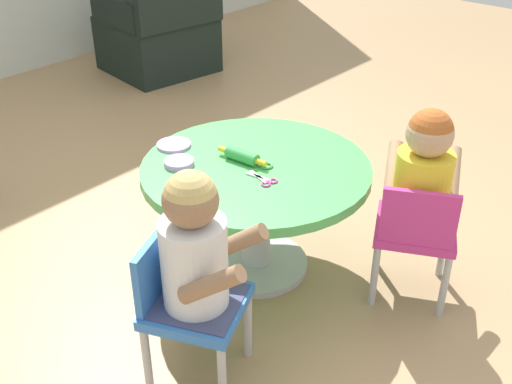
% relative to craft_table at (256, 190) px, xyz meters
% --- Properties ---
extents(ground_plane, '(10.00, 10.00, 0.00)m').
position_rel_craft_table_xyz_m(ground_plane, '(0.00, 0.00, -0.38)').
color(ground_plane, tan).
extents(craft_table, '(0.91, 0.91, 0.49)m').
position_rel_craft_table_xyz_m(craft_table, '(0.00, 0.00, 0.00)').
color(craft_table, silver).
rests_on(craft_table, ground).
extents(child_chair_left, '(0.39, 0.39, 0.54)m').
position_rel_craft_table_xyz_m(child_chair_left, '(-0.59, -0.22, -0.07)').
color(child_chair_left, '#B7B7BC').
rests_on(child_chair_left, ground).
extents(seated_child_left, '(0.38, 0.42, 0.51)m').
position_rel_craft_table_xyz_m(seated_child_left, '(-0.58, -0.26, 0.15)').
color(seated_child_left, '#3F4772').
rests_on(seated_child_left, ground).
extents(child_chair_right, '(0.40, 0.40, 0.54)m').
position_rel_craft_table_xyz_m(child_chair_right, '(0.26, -0.58, -0.07)').
color(child_chair_right, '#B7B7BC').
rests_on(child_chair_right, ground).
extents(seated_child_right, '(0.43, 0.40, 0.51)m').
position_rel_craft_table_xyz_m(seated_child_right, '(0.29, -0.56, 0.15)').
color(seated_child_right, '#3F4772').
rests_on(seated_child_right, ground).
extents(armchair_dark, '(0.80, 0.81, 0.85)m').
position_rel_craft_table_xyz_m(armchair_dark, '(1.39, 2.15, -0.07)').
color(armchair_dark, black).
rests_on(armchair_dark, ground).
extents(rolling_pin, '(0.06, 0.23, 0.05)m').
position_rel_craft_table_xyz_m(rolling_pin, '(-0.02, 0.06, 0.14)').
color(rolling_pin, green).
rests_on(rolling_pin, craft_table).
extents(craft_scissors, '(0.08, 0.14, 0.01)m').
position_rel_craft_table_xyz_m(craft_scissors, '(-0.07, -0.11, 0.12)').
color(craft_scissors, silver).
rests_on(craft_scissors, craft_table).
extents(playdough_blob_0, '(0.14, 0.14, 0.01)m').
position_rel_craft_table_xyz_m(playdough_blob_0, '(-0.10, 0.37, 0.12)').
color(playdough_blob_0, '#CC99E5').
rests_on(playdough_blob_0, craft_table).
extents(playdough_blob_1, '(0.12, 0.12, 0.02)m').
position_rel_craft_table_xyz_m(playdough_blob_1, '(-0.20, 0.23, 0.13)').
color(playdough_blob_1, '#CC99E5').
rests_on(playdough_blob_1, craft_table).
extents(cookie_cutter_0, '(0.05, 0.05, 0.01)m').
position_rel_craft_table_xyz_m(cookie_cutter_0, '(0.01, -0.04, 0.12)').
color(cookie_cutter_0, '#4CB259').
rests_on(cookie_cutter_0, craft_table).
extents(cookie_cutter_1, '(0.07, 0.07, 0.01)m').
position_rel_craft_table_xyz_m(cookie_cutter_1, '(-0.32, 0.11, 0.12)').
color(cookie_cutter_1, '#3F99D8').
rests_on(cookie_cutter_1, craft_table).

